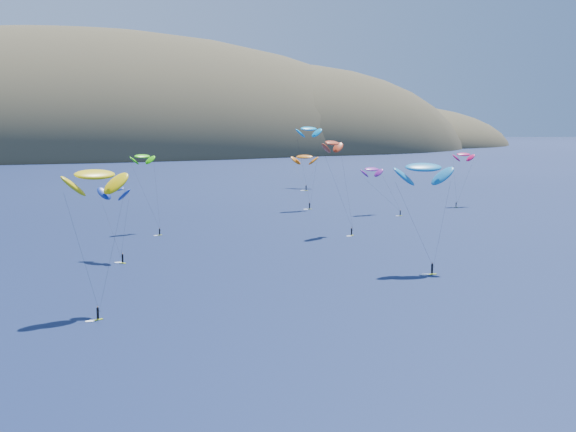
{
  "coord_description": "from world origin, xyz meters",
  "views": [
    {
      "loc": [
        -66.45,
        -62.32,
        28.73
      ],
      "look_at": [
        -6.87,
        80.0,
        9.0
      ],
      "focal_mm": 50.0,
      "sensor_mm": 36.0,
      "label": 1
    }
  ],
  "objects": [
    {
      "name": "island",
      "position": [
        39.4,
        562.36,
        -10.74
      ],
      "size": [
        730.0,
        300.0,
        210.0
      ],
      "color": "#3D3526",
      "rests_on": "ground"
    },
    {
      "name": "kitesurfer_2",
      "position": [
        -47.52,
        55.67,
        19.93
      ],
      "size": [
        10.85,
        10.87,
        22.72
      ],
      "rotation": [
        0.0,
        0.0,
        0.33
      ],
      "color": "#C5DF18",
      "rests_on": "ground"
    },
    {
      "name": "kitesurfer_3",
      "position": [
        -23.56,
        132.59,
        18.3
      ],
      "size": [
        7.13,
        12.12,
        20.19
      ],
      "rotation": [
        0.0,
        0.0,
        0.32
      ],
      "color": "#C5DF18",
      "rests_on": "ground"
    },
    {
      "name": "kitesurfer_4",
      "position": [
        33.9,
        161.13,
        24.14
      ],
      "size": [
        8.93,
        6.53,
        26.58
      ],
      "rotation": [
        0.0,
        0.0,
        0.12
      ],
      "color": "#C5DF18",
      "rests_on": "ground"
    },
    {
      "name": "kitesurfer_5",
      "position": [
        13.41,
        63.83,
        18.91
      ],
      "size": [
        11.61,
        9.39,
        21.97
      ],
      "rotation": [
        0.0,
        0.0,
        -0.18
      ],
      "color": "#C5DF18",
      "rests_on": "ground"
    },
    {
      "name": "kitesurfer_6",
      "position": [
        45.04,
        141.35,
        12.79
      ],
      "size": [
        9.33,
        10.71,
        14.86
      ],
      "rotation": [
        0.0,
        0.0,
        0.13
      ],
      "color": "#C5DF18",
      "rests_on": "ground"
    },
    {
      "name": "kitesurfer_8",
      "position": [
        81.9,
        148.95,
        15.99
      ],
      "size": [
        9.95,
        6.94,
        18.05
      ],
      "rotation": [
        0.0,
        0.0,
        -0.11
      ],
      "color": "#C5DF18",
      "rests_on": "ground"
    },
    {
      "name": "kitesurfer_9",
      "position": [
        17.58,
        110.95,
        21.73
      ],
      "size": [
        8.54,
        9.99,
        23.98
      ],
      "rotation": [
        0.0,
        0.0,
        0.56
      ],
      "color": "#C5DF18",
      "rests_on": "ground"
    },
    {
      "name": "kitesurfer_10",
      "position": [
        -37.23,
        96.99,
        14.01
      ],
      "size": [
        7.47,
        11.25,
        16.22
      ],
      "rotation": [
        0.0,
        0.0,
        -0.94
      ],
      "color": "#C5DF18",
      "rests_on": "ground"
    },
    {
      "name": "kitesurfer_11",
      "position": [
        60.04,
        223.11,
        12.07
      ],
      "size": [
        10.97,
        17.11,
        14.93
      ],
      "rotation": [
        0.0,
        0.0,
        -0.64
      ],
      "color": "#C5DF18",
      "rests_on": "ground"
    }
  ]
}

